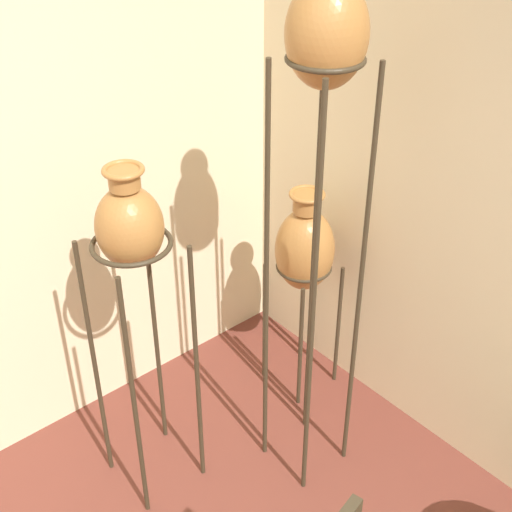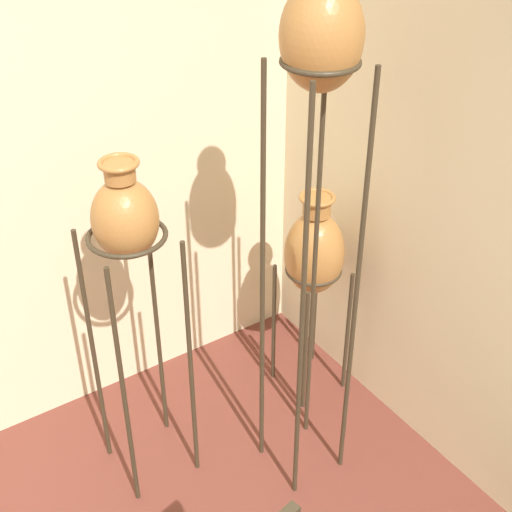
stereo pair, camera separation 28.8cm
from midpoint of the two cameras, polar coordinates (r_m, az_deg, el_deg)
vase_stand_tall at (r=2.38m, az=8.75°, el=14.92°), size 0.28×0.28×2.19m
vase_stand_medium at (r=2.62m, az=-7.27°, el=1.92°), size 0.32×0.32×1.52m
vase_stand_short at (r=3.30m, az=7.18°, el=0.09°), size 0.28×0.28×1.10m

